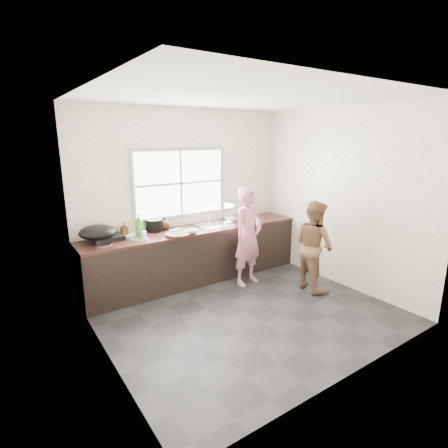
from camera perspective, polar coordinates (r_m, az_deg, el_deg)
floor at (r=4.81m, az=3.47°, el=-14.04°), size 3.60×3.20×0.01m
ceiling at (r=4.27m, az=4.03°, el=20.02°), size 3.60×3.20×0.01m
wall_back at (r=5.68m, az=-6.28°, el=4.73°), size 3.60×0.01×2.70m
wall_left at (r=3.56m, az=-19.89°, el=-1.54°), size 0.01×3.20×2.70m
wall_right at (r=5.62m, az=18.47°, el=4.00°), size 0.01×3.20×2.70m
wall_front at (r=3.27m, az=21.24°, el=-3.01°), size 3.60×0.01×2.70m
cabinet at (r=5.64m, az=-4.52°, el=-5.16°), size 3.60×0.62×0.82m
countertop at (r=5.51m, az=-4.60°, el=-0.93°), size 3.60×0.64×0.04m
sink at (r=5.68m, az=-1.54°, el=-0.18°), size 0.55×0.45×0.02m
faucet at (r=5.81m, az=-2.61°, el=1.60°), size 0.02×0.02×0.30m
window_frame at (r=5.59m, az=-7.17°, el=6.63°), size 1.60×0.05×1.10m
window_glazing at (r=5.57m, az=-7.06°, el=6.61°), size 1.50×0.01×1.00m
woman at (r=5.42m, az=3.95°, el=-2.56°), size 0.58×0.44×1.43m
person_side at (r=5.40m, az=14.45°, el=-3.42°), size 0.61×0.73×1.36m
cutting_board at (r=5.13m, az=-7.59°, el=-1.70°), size 0.47×0.47×0.04m
cleaver at (r=5.32m, az=-7.91°, el=-0.87°), size 0.21×0.14×0.01m
bowl_mince at (r=5.23m, az=-5.34°, el=-1.25°), size 0.24×0.24×0.05m
bowl_crabs at (r=5.98m, az=1.28°, el=0.80°), size 0.24×0.24×0.06m
bowl_held at (r=5.76m, az=0.57°, el=0.26°), size 0.23×0.23×0.06m
black_pot at (r=5.43m, az=-11.33°, el=-0.17°), size 0.26×0.26×0.18m
plate_food at (r=5.27m, az=-15.08°, el=-1.75°), size 0.28×0.28×0.02m
bottle_green at (r=5.20m, az=-13.71°, el=-0.12°), size 0.15×0.15×0.33m
bottle_brown_tall at (r=5.28m, az=-15.96°, el=-0.89°), size 0.08×0.09×0.18m
bottle_brown_short at (r=5.50m, az=-9.63°, el=0.10°), size 0.15×0.15×0.19m
glass_jar at (r=5.07m, az=-12.87°, el=-1.74°), size 0.08×0.08×0.10m
burner at (r=5.18m, az=-18.71°, el=-2.04°), size 0.43×0.43×0.06m
wok at (r=4.99m, az=-19.92°, el=-1.27°), size 0.55×0.55×0.19m
dish_rack at (r=6.10m, az=2.00°, el=2.24°), size 0.45×0.35×0.31m
pot_lid_left at (r=4.96m, az=-19.08°, el=-3.07°), size 0.25×0.25×0.01m
pot_lid_right at (r=5.04m, az=-13.70°, el=-2.40°), size 0.26×0.26×0.01m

